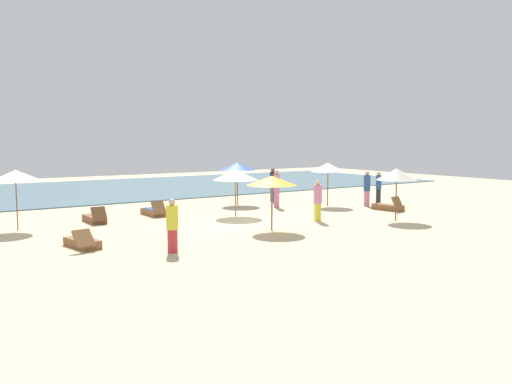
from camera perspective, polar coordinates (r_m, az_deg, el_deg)
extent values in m
plane|color=beige|center=(21.78, -1.02, -3.37)|extent=(60.00, 60.00, 0.00)
cube|color=slate|center=(37.12, -15.35, 0.32)|extent=(48.00, 16.00, 0.06)
cylinder|color=brown|center=(27.27, 7.84, 0.78)|extent=(0.06, 0.06, 2.20)
cone|color=white|center=(27.20, 7.87, 2.70)|extent=(1.74, 1.74, 0.47)
cylinder|color=olive|center=(23.54, -2.26, -0.16)|extent=(0.06, 0.06, 2.05)
cone|color=white|center=(23.47, -2.27, 1.89)|extent=(2.02, 2.02, 0.46)
cylinder|color=brown|center=(27.61, -2.04, 0.88)|extent=(0.06, 0.06, 2.18)
cone|color=#3359B2|center=(27.54, -2.04, 2.83)|extent=(1.94, 1.94, 0.39)
cylinder|color=brown|center=(21.88, -24.68, -0.88)|extent=(0.04, 0.04, 2.26)
cone|color=white|center=(21.79, -24.79, 1.67)|extent=(1.80, 1.80, 0.41)
cylinder|color=brown|center=(22.96, 15.06, -0.35)|extent=(0.06, 0.06, 2.18)
cone|color=silver|center=(22.88, 15.12, 1.88)|extent=(1.71, 1.71, 0.49)
cylinder|color=brown|center=(19.86, 1.74, -1.31)|extent=(0.06, 0.06, 2.04)
cone|color=gold|center=(19.77, 1.75, 1.26)|extent=(1.91, 1.91, 0.36)
cube|color=brown|center=(17.84, -18.43, -5.30)|extent=(0.88, 1.59, 0.28)
cube|color=brown|center=(17.10, -18.30, -4.83)|extent=(0.66, 0.60, 0.52)
cube|color=brown|center=(26.32, 14.19, -1.63)|extent=(0.85, 1.58, 0.28)
cube|color=brown|center=(25.74, 15.17, -1.15)|extent=(0.63, 0.47, 0.60)
cube|color=brown|center=(22.89, -17.24, -2.83)|extent=(0.62, 1.51, 0.28)
cube|color=brown|center=(22.18, -16.77, -2.32)|extent=(0.58, 0.42, 0.58)
cube|color=brown|center=(24.30, -11.18, -2.18)|extent=(0.64, 1.52, 0.28)
cube|color=brown|center=(23.61, -10.58, -1.70)|extent=(0.58, 0.47, 0.56)
cube|color=#2D4C8C|center=(24.28, -11.19, -1.82)|extent=(0.54, 1.06, 0.03)
cylinder|color=#26262D|center=(29.11, 13.21, -0.45)|extent=(0.28, 0.28, 0.74)
cylinder|color=#2D4C8C|center=(29.03, 13.24, 1.03)|extent=(0.33, 0.33, 0.77)
sphere|color=beige|center=(29.00, 13.27, 1.97)|extent=(0.21, 0.21, 0.21)
cylinder|color=#D17299|center=(26.52, 2.26, -0.80)|extent=(0.39, 0.39, 0.83)
cylinder|color=#D17299|center=(26.43, 2.27, 1.03)|extent=(0.45, 0.45, 0.87)
sphere|color=beige|center=(26.39, 2.28, 2.19)|extent=(0.23, 0.23, 0.23)
cylinder|color=yellow|center=(22.29, 6.74, -2.22)|extent=(0.32, 0.32, 0.75)
cylinder|color=#D17299|center=(22.19, 6.76, -0.26)|extent=(0.37, 0.37, 0.78)
sphere|color=beige|center=(22.15, 6.78, 1.00)|extent=(0.21, 0.21, 0.21)
cylinder|color=#D17299|center=(27.57, 11.99, -0.71)|extent=(0.30, 0.30, 0.79)
cylinder|color=#2D4C8C|center=(27.49, 12.03, 0.96)|extent=(0.35, 0.35, 0.82)
sphere|color=beige|center=(27.45, 12.05, 2.02)|extent=(0.22, 0.22, 0.22)
cylinder|color=#BF3338|center=(16.36, -9.10, -5.29)|extent=(0.44, 0.44, 0.72)
cylinder|color=yellow|center=(16.23, -9.14, -2.75)|extent=(0.51, 0.51, 0.75)
sphere|color=beige|center=(16.17, -9.17, -1.11)|extent=(0.20, 0.20, 0.20)
cylinder|color=#2D4C8C|center=(28.89, 1.83, -0.27)|extent=(0.31, 0.31, 0.81)
cylinder|color=#26262D|center=(28.81, 1.83, 1.37)|extent=(0.36, 0.36, 0.84)
sphere|color=brown|center=(28.77, 1.84, 2.41)|extent=(0.23, 0.23, 0.23)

